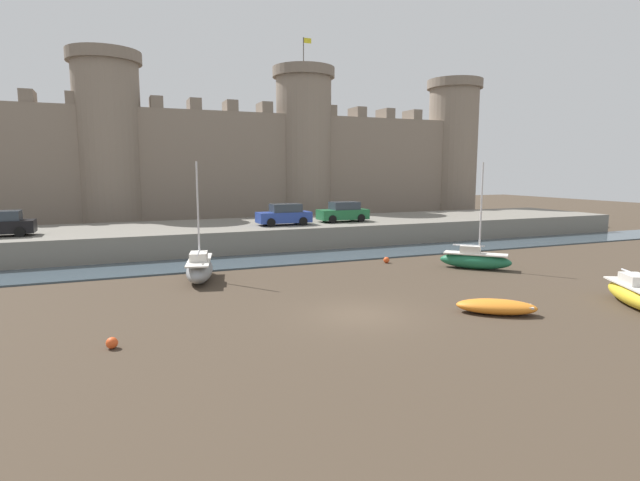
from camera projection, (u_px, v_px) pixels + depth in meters
ground_plane at (359, 315)px, 20.44m from camera, size 160.00×160.00×0.00m
water_channel at (268, 260)px, 32.69m from camera, size 80.00×4.50×0.10m
quay_road at (242, 235)px, 39.24m from camera, size 68.44×10.00×1.72m
castle at (214, 157)px, 48.79m from camera, size 62.81×6.37×19.30m
sailboat_foreground_centre at (475, 259)px, 29.95m from camera, size 3.77×3.74×6.35m
sailboat_midflat_left at (638, 294)px, 21.55m from camera, size 3.21×4.64×6.02m
rowboat_near_channel_right at (496, 306)px, 20.53m from camera, size 3.34×2.82×0.61m
sailboat_foreground_right at (200, 268)px, 26.71m from camera, size 2.32×4.79×6.35m
mooring_buoy_near_channel at (112, 343)px, 16.53m from camera, size 0.39×0.39×0.39m
mooring_buoy_near_shore at (386, 260)px, 31.88m from camera, size 0.39×0.39×0.39m
car_quay_centre_east at (343, 212)px, 40.75m from camera, size 4.10×1.89×1.62m
car_quay_east at (284, 215)px, 38.24m from camera, size 4.10×1.89×1.62m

